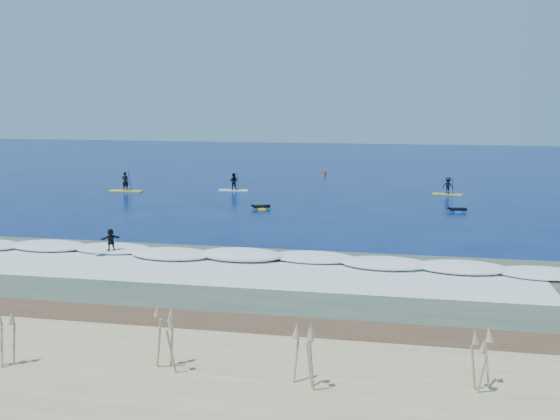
% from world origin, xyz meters
% --- Properties ---
extents(ground, '(160.00, 160.00, 0.00)m').
position_xyz_m(ground, '(0.00, 0.00, 0.00)').
color(ground, '#031644').
rests_on(ground, ground).
extents(dune, '(90.00, 7.00, 2.00)m').
position_xyz_m(dune, '(0.00, -27.00, 0.00)').
color(dune, tan).
rests_on(dune, ground).
extents(wet_sand_strip, '(90.00, 5.00, 0.08)m').
position_xyz_m(wet_sand_strip, '(0.00, -21.50, 0.00)').
color(wet_sand_strip, '#43301F').
rests_on(wet_sand_strip, ground).
extents(shallow_water, '(90.00, 13.00, 0.01)m').
position_xyz_m(shallow_water, '(0.00, -14.00, 0.01)').
color(shallow_water, '#35483B').
rests_on(shallow_water, ground).
extents(breaking_wave, '(40.00, 6.00, 0.30)m').
position_xyz_m(breaking_wave, '(0.00, -10.00, 0.00)').
color(breaking_wave, white).
rests_on(breaking_wave, ground).
extents(whitewater, '(34.00, 5.00, 0.02)m').
position_xyz_m(whitewater, '(0.00, -13.00, 0.00)').
color(whitewater, silver).
rests_on(whitewater, ground).
extents(dune_grass, '(40.00, 4.00, 1.70)m').
position_xyz_m(dune_grass, '(0.00, -27.00, 1.85)').
color(dune_grass, tan).
rests_on(dune_grass, dune).
extents(sup_paddler_left, '(3.22, 0.95, 2.23)m').
position_xyz_m(sup_paddler_left, '(-16.15, 12.46, 0.70)').
color(sup_paddler_left, yellow).
rests_on(sup_paddler_left, ground).
extents(sup_paddler_center, '(2.89, 0.76, 2.02)m').
position_xyz_m(sup_paddler_center, '(-6.03, 14.83, 0.76)').
color(sup_paddler_center, white).
rests_on(sup_paddler_center, ground).
extents(sup_paddler_right, '(2.78, 1.22, 1.89)m').
position_xyz_m(sup_paddler_right, '(14.22, 16.03, 0.74)').
color(sup_paddler_right, yellow).
rests_on(sup_paddler_right, ground).
extents(prone_paddler_near, '(1.53, 2.04, 0.42)m').
position_xyz_m(prone_paddler_near, '(-1.32, 5.62, 0.14)').
color(prone_paddler_near, gold).
rests_on(prone_paddler_near, ground).
extents(prone_paddler_far, '(1.53, 1.96, 0.40)m').
position_xyz_m(prone_paddler_far, '(14.29, 7.25, 0.14)').
color(prone_paddler_far, blue).
rests_on(prone_paddler_far, ground).
extents(wave_surfer, '(1.80, 1.61, 1.38)m').
position_xyz_m(wave_surfer, '(-6.63, -10.56, 0.79)').
color(wave_surfer, white).
rests_on(wave_surfer, breaking_wave).
extents(marker_buoy, '(0.30, 0.30, 0.72)m').
position_xyz_m(marker_buoy, '(1.27, 28.84, 0.31)').
color(marker_buoy, red).
rests_on(marker_buoy, ground).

